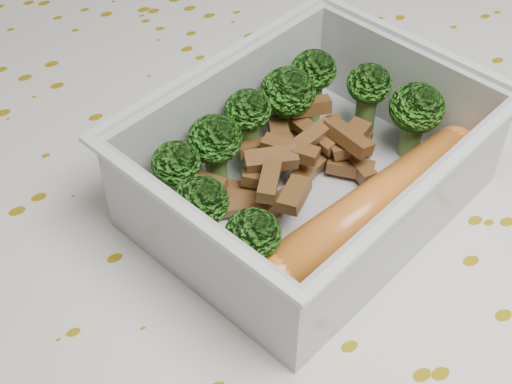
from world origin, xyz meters
TOP-DOWN VIEW (x-y plane):
  - dining_table at (0.00, 0.00)m, footprint 1.40×0.90m
  - tablecloth at (0.00, 0.00)m, footprint 1.46×0.96m
  - lunch_container at (0.03, -0.00)m, footprint 0.22×0.19m
  - broccoli_florets at (0.02, 0.02)m, footprint 0.17×0.12m
  - meat_pile at (0.03, 0.02)m, footprint 0.12×0.08m
  - sausage at (0.04, -0.04)m, footprint 0.16×0.05m

SIDE VIEW (x-z plane):
  - dining_table at x=0.00m, z-range 0.29..1.04m
  - tablecloth at x=0.00m, z-range 0.62..0.81m
  - meat_pile at x=0.03m, z-range 0.76..0.79m
  - sausage at x=0.04m, z-range 0.76..0.79m
  - lunch_container at x=0.03m, z-range 0.75..0.81m
  - broccoli_florets at x=0.02m, z-range 0.77..0.82m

